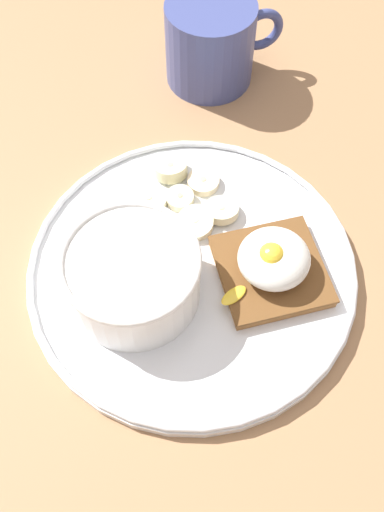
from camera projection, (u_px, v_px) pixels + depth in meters
ground_plane at (192, 278)px, 52.73cm from camera, size 120.00×120.00×2.00cm
plate at (192, 268)px, 51.18cm from camera, size 29.50×29.50×1.60cm
oatmeal_bowl at (134, 279)px, 47.06cm from camera, size 11.53×11.53×5.80cm
toast_slice at (271, 271)px, 50.04cm from camera, size 10.74×10.74×1.23cm
poached_egg at (273, 259)px, 48.12cm from camera, size 8.81×6.14×3.67cm
banana_slice_front at (171, 169)px, 55.74cm from camera, size 3.92×4.06×1.88cm
banana_slice_left at (180, 198)px, 54.25cm from camera, size 3.80×3.80×1.10cm
banana_slice_back at (221, 210)px, 53.48cm from camera, size 4.20×4.26×1.44cm
banana_slice_right at (203, 182)px, 55.38cm from camera, size 3.70×3.69×0.91cm
banana_slice_inner at (149, 200)px, 54.22cm from camera, size 4.50×4.51×0.98cm
banana_slice_outer at (195, 223)px, 52.66cm from camera, size 4.87×4.88×1.59cm
coffee_mug at (211, 42)px, 60.94cm from camera, size 13.01×9.57×9.01cm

